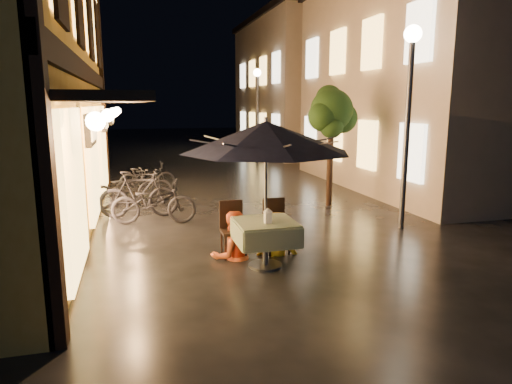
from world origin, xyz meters
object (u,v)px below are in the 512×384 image
object	(u,v)px
patio_umbrella	(266,137)
table_lantern	(268,215)
cafe_table	(265,232)
person_orange	(232,212)
bicycle_0	(154,202)
streetlamp_near	(409,91)
person_yellow	(277,214)

from	to	relation	value
patio_umbrella	table_lantern	bearing A→B (deg)	-90.00
cafe_table	person_orange	bearing A→B (deg)	126.05
bicycle_0	table_lantern	bearing A→B (deg)	-145.23
streetlamp_near	patio_umbrella	size ratio (longest dim) A/B	1.54
bicycle_0	streetlamp_near	bearing A→B (deg)	-99.64
person_orange	person_yellow	bearing A→B (deg)	168.58
cafe_table	person_orange	distance (m)	0.77
cafe_table	person_yellow	world-z (taller)	person_yellow
cafe_table	patio_umbrella	xyz separation A→B (m)	(0.00, 0.00, 1.56)
table_lantern	bicycle_0	xyz separation A→B (m)	(-1.65, 3.45, -0.42)
cafe_table	table_lantern	distance (m)	0.36
cafe_table	patio_umbrella	size ratio (longest dim) A/B	0.36
person_yellow	person_orange	bearing A→B (deg)	9.91
cafe_table	patio_umbrella	world-z (taller)	patio_umbrella
person_yellow	bicycle_0	xyz separation A→B (m)	(-2.03, 2.73, -0.24)
patio_umbrella	table_lantern	world-z (taller)	patio_umbrella
streetlamp_near	person_orange	distance (m)	4.59
cafe_table	person_yellow	bearing A→B (deg)	56.82
person_orange	bicycle_0	size ratio (longest dim) A/B	0.87
table_lantern	bicycle_0	bearing A→B (deg)	115.58
patio_umbrella	table_lantern	xyz separation A→B (m)	(-0.00, -0.14, -1.23)
cafe_table	bicycle_0	bearing A→B (deg)	116.49
cafe_table	person_orange	world-z (taller)	person_orange
table_lantern	person_orange	distance (m)	0.85
streetlamp_near	person_yellow	xyz separation A→B (m)	(-3.16, -0.96, -2.18)
patio_umbrella	bicycle_0	world-z (taller)	patio_umbrella
streetlamp_near	bicycle_0	bearing A→B (deg)	161.17
person_yellow	bicycle_0	world-z (taller)	person_yellow
cafe_table	bicycle_0	size ratio (longest dim) A/B	0.53
cafe_table	patio_umbrella	distance (m)	1.56
table_lantern	streetlamp_near	bearing A→B (deg)	25.41
streetlamp_near	bicycle_0	xyz separation A→B (m)	(-5.19, 1.77, -2.42)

